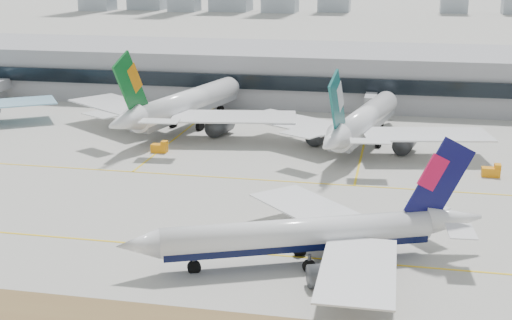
% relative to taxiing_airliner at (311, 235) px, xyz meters
% --- Properties ---
extents(ground, '(3000.00, 3000.00, 0.00)m').
position_rel_taxiing_airliner_xyz_m(ground, '(-17.66, 6.60, -4.28)').
color(ground, '#A5A49A').
rests_on(ground, ground).
extents(taxiing_airliner, '(50.28, 42.52, 17.75)m').
position_rel_taxiing_airliner_xyz_m(taxiing_airliner, '(0.00, 0.00, 0.00)').
color(taxiing_airliner, white).
rests_on(taxiing_airliner, ground).
extents(widebody_eva, '(62.15, 61.89, 22.74)m').
position_rel_taxiing_airliner_xyz_m(widebody_eva, '(-41.29, 73.55, 1.77)').
color(widebody_eva, white).
rests_on(widebody_eva, ground).
extents(widebody_cathay, '(58.11, 57.69, 21.13)m').
position_rel_taxiing_airliner_xyz_m(widebody_cathay, '(3.22, 65.76, 1.34)').
color(widebody_cathay, white).
rests_on(widebody_cathay, ground).
extents(terminal, '(280.00, 43.10, 15.00)m').
position_rel_taxiing_airliner_xyz_m(terminal, '(-17.66, 121.44, 3.22)').
color(terminal, gray).
rests_on(terminal, ground).
extents(gse_b, '(3.55, 2.00, 2.60)m').
position_rel_taxiing_airliner_xyz_m(gse_b, '(-40.21, 52.01, -3.23)').
color(gse_b, orange).
rests_on(gse_b, ground).
extents(gse_c, '(3.55, 2.00, 2.60)m').
position_rel_taxiing_airliner_xyz_m(gse_c, '(29.71, 47.95, -3.23)').
color(gse_c, orange).
rests_on(gse_c, ground).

